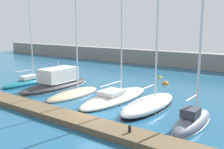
{
  "coord_description": "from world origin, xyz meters",
  "views": [
    {
      "loc": [
        12.59,
        -14.72,
        6.84
      ],
      "look_at": [
        -3.01,
        6.13,
        2.16
      ],
      "focal_mm": 41.88,
      "sensor_mm": 36.0,
      "label": 1
    }
  ],
  "objects_px": {
    "mooring_buoy_yellow": "(160,78)",
    "dock_bollard": "(130,129)",
    "sailboat_white_fifth": "(149,104)",
    "motorboat_charcoal_second": "(57,82)",
    "mooring_buoy_orange": "(165,84)",
    "sailboat_sand_third": "(74,94)",
    "sailboat_slate_sixth": "(192,120)",
    "sailboat_teal_nearest": "(28,82)",
    "sailboat_ivory_fourth": "(115,97)"
  },
  "relations": [
    {
      "from": "motorboat_charcoal_second",
      "to": "sailboat_sand_third",
      "type": "height_order",
      "value": "sailboat_sand_third"
    },
    {
      "from": "sailboat_teal_nearest",
      "to": "sailboat_sand_third",
      "type": "distance_m",
      "value": 8.34
    },
    {
      "from": "motorboat_charcoal_second",
      "to": "mooring_buoy_yellow",
      "type": "height_order",
      "value": "motorboat_charcoal_second"
    },
    {
      "from": "mooring_buoy_yellow",
      "to": "dock_bollard",
      "type": "distance_m",
      "value": 20.71
    },
    {
      "from": "sailboat_teal_nearest",
      "to": "dock_bollard",
      "type": "distance_m",
      "value": 19.65
    },
    {
      "from": "sailboat_sand_third",
      "to": "sailboat_slate_sixth",
      "type": "relative_size",
      "value": 1.05
    },
    {
      "from": "sailboat_teal_nearest",
      "to": "dock_bollard",
      "type": "height_order",
      "value": "sailboat_teal_nearest"
    },
    {
      "from": "sailboat_sand_third",
      "to": "sailboat_white_fifth",
      "type": "distance_m",
      "value": 8.36
    },
    {
      "from": "sailboat_white_fifth",
      "to": "mooring_buoy_orange",
      "type": "distance_m",
      "value": 10.27
    },
    {
      "from": "sailboat_teal_nearest",
      "to": "mooring_buoy_yellow",
      "type": "distance_m",
      "value": 17.42
    },
    {
      "from": "mooring_buoy_yellow",
      "to": "dock_bollard",
      "type": "xyz_separation_m",
      "value": [
        7.52,
        -19.28,
        0.66
      ]
    },
    {
      "from": "sailboat_sand_third",
      "to": "sailboat_slate_sixth",
      "type": "xyz_separation_m",
      "value": [
        12.69,
        -0.85,
        0.22
      ]
    },
    {
      "from": "sailboat_sand_third",
      "to": "dock_bollard",
      "type": "relative_size",
      "value": 24.89
    },
    {
      "from": "sailboat_white_fifth",
      "to": "mooring_buoy_yellow",
      "type": "bearing_deg",
      "value": 21.71
    },
    {
      "from": "sailboat_teal_nearest",
      "to": "sailboat_white_fifth",
      "type": "distance_m",
      "value": 16.66
    },
    {
      "from": "sailboat_sand_third",
      "to": "sailboat_ivory_fourth",
      "type": "relative_size",
      "value": 0.62
    },
    {
      "from": "motorboat_charcoal_second",
      "to": "mooring_buoy_orange",
      "type": "relative_size",
      "value": 12.38
    },
    {
      "from": "mooring_buoy_yellow",
      "to": "mooring_buoy_orange",
      "type": "distance_m",
      "value": 4.0
    },
    {
      "from": "motorboat_charcoal_second",
      "to": "mooring_buoy_yellow",
      "type": "bearing_deg",
      "value": -31.37
    },
    {
      "from": "sailboat_sand_third",
      "to": "sailboat_slate_sixth",
      "type": "distance_m",
      "value": 12.72
    },
    {
      "from": "sailboat_ivory_fourth",
      "to": "dock_bollard",
      "type": "distance_m",
      "value": 9.08
    },
    {
      "from": "sailboat_white_fifth",
      "to": "dock_bollard",
      "type": "xyz_separation_m",
      "value": [
        2.07,
        -6.26,
        0.24
      ]
    },
    {
      "from": "sailboat_teal_nearest",
      "to": "mooring_buoy_orange",
      "type": "distance_m",
      "value": 16.89
    },
    {
      "from": "sailboat_white_fifth",
      "to": "mooring_buoy_yellow",
      "type": "relative_size",
      "value": 22.9
    },
    {
      "from": "sailboat_teal_nearest",
      "to": "mooring_buoy_orange",
      "type": "relative_size",
      "value": 14.65
    },
    {
      "from": "mooring_buoy_orange",
      "to": "dock_bollard",
      "type": "xyz_separation_m",
      "value": [
        5.18,
        -16.04,
        0.66
      ]
    },
    {
      "from": "motorboat_charcoal_second",
      "to": "mooring_buoy_yellow",
      "type": "xyz_separation_m",
      "value": [
        7.0,
        12.34,
        -0.7
      ]
    },
    {
      "from": "sailboat_teal_nearest",
      "to": "mooring_buoy_yellow",
      "type": "height_order",
      "value": "sailboat_teal_nearest"
    },
    {
      "from": "sailboat_sand_third",
      "to": "mooring_buoy_yellow",
      "type": "bearing_deg",
      "value": -13.43
    },
    {
      "from": "sailboat_ivory_fourth",
      "to": "sailboat_white_fifth",
      "type": "relative_size",
      "value": 1.23
    },
    {
      "from": "mooring_buoy_yellow",
      "to": "sailboat_white_fifth",
      "type": "bearing_deg",
      "value": -67.31
    },
    {
      "from": "motorboat_charcoal_second",
      "to": "sailboat_slate_sixth",
      "type": "xyz_separation_m",
      "value": [
        16.82,
        -2.31,
        -0.34
      ]
    },
    {
      "from": "sailboat_teal_nearest",
      "to": "motorboat_charcoal_second",
      "type": "xyz_separation_m",
      "value": [
        4.2,
        0.99,
        0.38
      ]
    },
    {
      "from": "sailboat_sand_third",
      "to": "sailboat_teal_nearest",
      "type": "bearing_deg",
      "value": 85.13
    },
    {
      "from": "sailboat_sand_third",
      "to": "mooring_buoy_orange",
      "type": "bearing_deg",
      "value": -27.96
    },
    {
      "from": "sailboat_sand_third",
      "to": "mooring_buoy_yellow",
      "type": "distance_m",
      "value": 14.1
    },
    {
      "from": "sailboat_white_fifth",
      "to": "mooring_buoy_orange",
      "type": "bearing_deg",
      "value": 16.64
    },
    {
      "from": "motorboat_charcoal_second",
      "to": "mooring_buoy_orange",
      "type": "height_order",
      "value": "motorboat_charcoal_second"
    },
    {
      "from": "sailboat_teal_nearest",
      "to": "mooring_buoy_yellow",
      "type": "relative_size",
      "value": 18.82
    },
    {
      "from": "sailboat_slate_sixth",
      "to": "dock_bollard",
      "type": "relative_size",
      "value": 23.8
    },
    {
      "from": "motorboat_charcoal_second",
      "to": "mooring_buoy_orange",
      "type": "distance_m",
      "value": 13.06
    },
    {
      "from": "sailboat_white_fifth",
      "to": "mooring_buoy_yellow",
      "type": "distance_m",
      "value": 14.12
    },
    {
      "from": "mooring_buoy_orange",
      "to": "sailboat_sand_third",
      "type": "bearing_deg",
      "value": -116.31
    },
    {
      "from": "sailboat_white_fifth",
      "to": "mooring_buoy_orange",
      "type": "relative_size",
      "value": 17.83
    },
    {
      "from": "sailboat_sand_third",
      "to": "mooring_buoy_yellow",
      "type": "xyz_separation_m",
      "value": [
        2.88,
        13.8,
        -0.14
      ]
    },
    {
      "from": "motorboat_charcoal_second",
      "to": "sailboat_white_fifth",
      "type": "relative_size",
      "value": 0.69
    },
    {
      "from": "sailboat_white_fifth",
      "to": "mooring_buoy_orange",
      "type": "height_order",
      "value": "sailboat_white_fifth"
    },
    {
      "from": "sailboat_sand_third",
      "to": "dock_bollard",
      "type": "xyz_separation_m",
      "value": [
        10.4,
        -5.48,
        0.52
      ]
    },
    {
      "from": "sailboat_ivory_fourth",
      "to": "mooring_buoy_yellow",
      "type": "xyz_separation_m",
      "value": [
        -1.49,
        12.51,
        -0.25
      ]
    },
    {
      "from": "mooring_buoy_orange",
      "to": "dock_bollard",
      "type": "distance_m",
      "value": 16.86
    }
  ]
}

